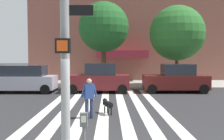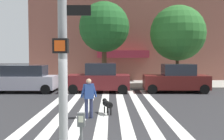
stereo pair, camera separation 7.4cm
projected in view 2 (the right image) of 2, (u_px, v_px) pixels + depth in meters
ground_plane at (115, 108)px, 12.71m from camera, size 160.00×160.00×0.00m
sidewalk_far at (113, 84)px, 22.79m from camera, size 80.00×6.00×0.15m
crosswalk_stripes at (104, 108)px, 12.71m from camera, size 5.85×13.60×0.01m
traffic_light_pole at (62, 6)px, 4.98m from camera, size 0.74×0.46×5.80m
parking_meter_curbside at (81, 138)px, 4.81m from camera, size 0.14×0.11×1.36m
parked_car_near_curb at (24, 79)px, 18.17m from camera, size 4.65×2.05×1.93m
parked_car_behind_first at (99, 79)px, 18.20m from camera, size 4.35×2.07×2.06m
parked_car_third_in_line at (176, 79)px, 18.23m from camera, size 4.50×2.03×2.00m
street_tree_nearest at (104, 27)px, 20.77m from camera, size 4.06×4.06×6.78m
street_tree_middle at (178, 33)px, 20.57m from camera, size 4.40×4.40×6.44m
pedestrian_dog_walker at (89, 96)px, 10.58m from camera, size 0.69×0.36×1.64m
dog_on_leash at (107, 104)px, 11.39m from camera, size 0.50×1.02×0.65m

